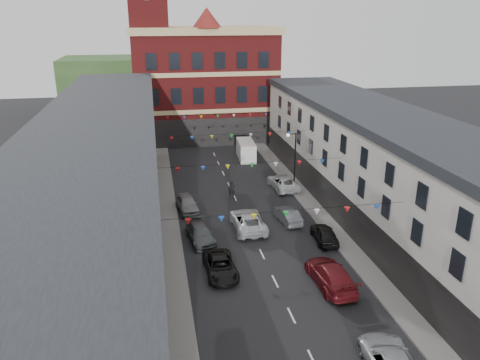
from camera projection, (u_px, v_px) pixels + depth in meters
ground at (262, 254)px, 36.28m from camera, size 160.00×160.00×0.00m
pavement_left at (171, 249)px, 36.91m from camera, size 1.80×64.00×0.15m
pavement_right at (336, 235)px, 39.31m from camera, size 1.80×64.00×0.15m
terrace_left at (99, 196)px, 33.38m from camera, size 8.40×56.00×10.70m
terrace_right at (403, 182)px, 37.63m from camera, size 8.40×56.00×9.70m
civic_building at (204, 83)px, 68.73m from camera, size 20.60×13.30×18.50m
clock_tower at (150, 36)px, 62.43m from camera, size 5.60×5.60×30.00m
distant_hill at (170, 83)px, 91.38m from camera, size 40.00×14.00×10.00m
street_lamp at (293, 152)px, 49.09m from camera, size 1.10×0.36×6.00m
car_left_c at (220, 266)px, 33.26m from camera, size 2.25×4.67×1.28m
car_left_d at (200, 234)px, 38.18m from camera, size 2.42×4.76×1.32m
car_left_e at (187, 204)px, 44.04m from camera, size 2.28×4.53×1.48m
car_right_c at (331, 275)px, 31.90m from camera, size 2.41×5.56×1.59m
car_right_d at (324, 234)px, 38.13m from camera, size 1.91×4.12×1.37m
car_right_e at (288, 215)px, 41.73m from camera, size 1.81×4.10×1.31m
car_right_f at (283, 182)px, 49.76m from camera, size 2.78×5.31×1.43m
moving_car at (248, 221)px, 40.35m from camera, size 2.62×5.58×1.54m
white_van at (246, 150)px, 60.12m from camera, size 2.27×5.21×2.26m
pedestrian at (232, 190)px, 46.96m from camera, size 0.75×0.57×1.86m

